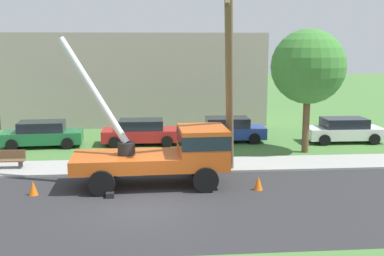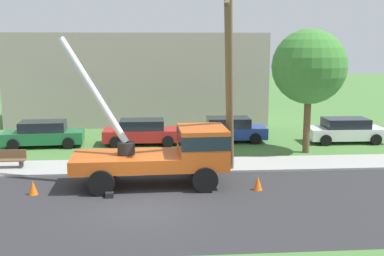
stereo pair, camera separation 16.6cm
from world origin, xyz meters
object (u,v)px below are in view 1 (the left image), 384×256
parked_sedan_red (141,132)px  parked_sedan_white (344,130)px  utility_truck (171,151)px  traffic_cone_ahead (258,183)px  traffic_cone_behind (33,188)px  parked_sedan_green (42,134)px  leaning_utility_pole (229,77)px  park_bench (7,160)px  roadside_tree_near (308,67)px  parked_sedan_blue (227,129)px

parked_sedan_red → parked_sedan_white: (11.79, -0.43, 0.00)m
utility_truck → traffic_cone_ahead: bearing=-17.2°
traffic_cone_behind → parked_sedan_green: 9.05m
leaning_utility_pole → parked_sedan_white: (8.01, 7.27, -3.64)m
traffic_cone_ahead → parked_sedan_green: 13.64m
park_bench → roadside_tree_near: bearing=9.1°
traffic_cone_ahead → parked_sedan_red: bearing=117.4°
leaning_utility_pole → traffic_cone_ahead: size_ratio=15.19×
parked_sedan_red → roadside_tree_near: 9.90m
utility_truck → parked_sedan_red: size_ratio=1.55×
traffic_cone_behind → parked_sedan_red: parked_sedan_red is taller
leaning_utility_pole → park_bench: bearing=165.6°
parked_sedan_blue → roadside_tree_near: roadside_tree_near is taller
utility_truck → parked_sedan_white: (10.44, 7.69, -0.70)m
traffic_cone_ahead → utility_truck: bearing=162.8°
parked_sedan_red → parked_sedan_blue: same height
utility_truck → parked_sedan_blue: 9.27m
parked_sedan_blue → parked_sedan_white: bearing=-6.7°
parked_sedan_red → utility_truck: bearing=-80.6°
parked_sedan_white → park_bench: size_ratio=2.76×
leaning_utility_pole → traffic_cone_ahead: 4.43m
traffic_cone_ahead → leaning_utility_pole: bearing=123.4°
parked_sedan_green → leaning_utility_pole: bearing=-39.0°
roadside_tree_near → park_bench: bearing=-170.9°
utility_truck → roadside_tree_near: roadside_tree_near is taller
traffic_cone_ahead → parked_sedan_white: parked_sedan_white is taller
parked_sedan_blue → park_bench: size_ratio=2.77×
traffic_cone_behind → park_bench: size_ratio=0.35×
utility_truck → parked_sedan_white: size_ratio=1.55×
traffic_cone_behind → roadside_tree_near: roadside_tree_near is taller
parked_sedan_green → traffic_cone_behind: bearing=-80.1°
traffic_cone_behind → parked_sedan_red: (3.95, 9.08, 0.43)m
parked_sedan_green → parked_sedan_red: bearing=1.8°
traffic_cone_ahead → parked_sedan_green: (-10.25, 8.99, 0.43)m
utility_truck → leaning_utility_pole: leaning_utility_pole is taller
utility_truck → parked_sedan_green: (-6.85, 7.94, -0.70)m
parked_sedan_red → parked_sedan_blue: size_ratio=0.99×
traffic_cone_behind → parked_sedan_white: parked_sedan_white is taller
traffic_cone_behind → parked_sedan_white: (15.74, 8.65, 0.43)m
park_bench → roadside_tree_near: size_ratio=0.25×
parked_sedan_white → utility_truck: bearing=-143.6°
traffic_cone_ahead → traffic_cone_behind: 8.69m
utility_truck → parked_sedan_white: utility_truck is taller
traffic_cone_ahead → roadside_tree_near: roadside_tree_near is taller
parked_sedan_blue → leaning_utility_pole: bearing=-98.9°
parked_sedan_green → park_bench: (-0.49, -5.01, -0.25)m
parked_sedan_red → traffic_cone_behind: bearing=-113.5°
traffic_cone_ahead → parked_sedan_blue: (0.29, 9.53, 0.43)m
parked_sedan_white → park_bench: 18.41m
leaning_utility_pole → parked_sedan_green: size_ratio=1.89×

